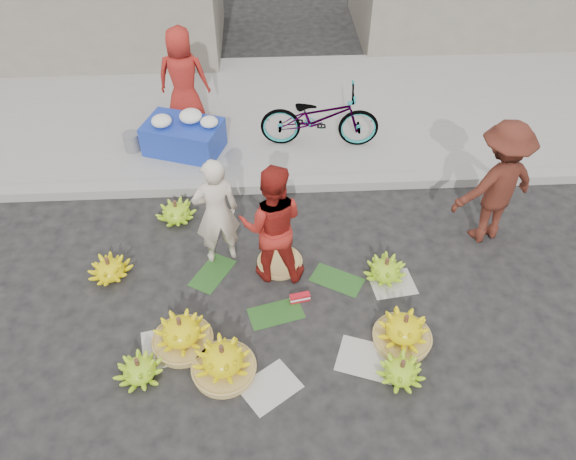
{
  "coord_description": "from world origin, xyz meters",
  "views": [
    {
      "loc": [
        -0.17,
        -4.45,
        5.4
      ],
      "look_at": [
        0.08,
        0.53,
        0.7
      ],
      "focal_mm": 35.0,
      "sensor_mm": 36.0,
      "label": 1
    }
  ],
  "objects_px": {
    "vendor_cream": "(216,212)",
    "bicycle": "(320,117)",
    "flower_table": "(184,135)",
    "banana_bunch_4": "(404,330)",
    "banana_bunch_0": "(181,333)"
  },
  "relations": [
    {
      "from": "banana_bunch_0",
      "to": "banana_bunch_4",
      "type": "height_order",
      "value": "banana_bunch_0"
    },
    {
      "from": "banana_bunch_4",
      "to": "banana_bunch_0",
      "type": "bearing_deg",
      "value": 178.01
    },
    {
      "from": "vendor_cream",
      "to": "flower_table",
      "type": "bearing_deg",
      "value": -89.87
    },
    {
      "from": "banana_bunch_4",
      "to": "vendor_cream",
      "type": "bearing_deg",
      "value": 145.47
    },
    {
      "from": "vendor_cream",
      "to": "bicycle",
      "type": "height_order",
      "value": "vendor_cream"
    },
    {
      "from": "banana_bunch_4",
      "to": "vendor_cream",
      "type": "relative_size",
      "value": 0.42
    },
    {
      "from": "banana_bunch_4",
      "to": "bicycle",
      "type": "xyz_separation_m",
      "value": [
        -0.62,
        3.85,
        0.42
      ]
    },
    {
      "from": "vendor_cream",
      "to": "bicycle",
      "type": "distance_m",
      "value": 2.83
    },
    {
      "from": "vendor_cream",
      "to": "bicycle",
      "type": "xyz_separation_m",
      "value": [
        1.52,
        2.39,
        -0.17
      ]
    },
    {
      "from": "banana_bunch_0",
      "to": "vendor_cream",
      "type": "bearing_deg",
      "value": 74.26
    },
    {
      "from": "banana_bunch_0",
      "to": "banana_bunch_4",
      "type": "bearing_deg",
      "value": -1.99
    },
    {
      "from": "bicycle",
      "to": "flower_table",
      "type": "bearing_deg",
      "value": 96.11
    },
    {
      "from": "vendor_cream",
      "to": "bicycle",
      "type": "bearing_deg",
      "value": -137.77
    },
    {
      "from": "vendor_cream",
      "to": "flower_table",
      "type": "relative_size",
      "value": 1.17
    },
    {
      "from": "banana_bunch_0",
      "to": "bicycle",
      "type": "relative_size",
      "value": 0.39
    }
  ]
}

